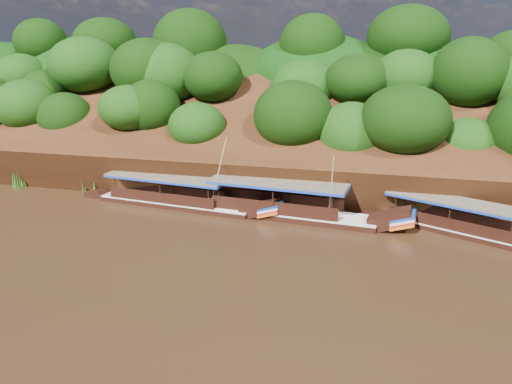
% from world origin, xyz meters
% --- Properties ---
extents(ground, '(160.00, 160.00, 0.00)m').
position_xyz_m(ground, '(0.00, 0.00, 0.00)').
color(ground, black).
rests_on(ground, ground).
extents(riverbank, '(120.00, 30.06, 19.40)m').
position_xyz_m(riverbank, '(-0.01, 22.73, 1.89)').
color(riverbank, black).
rests_on(riverbank, ground).
extents(boat_0, '(13.65, 7.84, 6.04)m').
position_xyz_m(boat_0, '(11.11, 6.94, 0.52)').
color(boat_0, black).
rests_on(boat_0, ground).
extents(boat_1, '(16.08, 3.81, 5.86)m').
position_xyz_m(boat_1, '(-1.18, 7.49, 0.62)').
color(boat_1, black).
rests_on(boat_1, ground).
extents(boat_2, '(15.64, 3.78, 6.43)m').
position_xyz_m(boat_2, '(-10.54, 7.91, 0.55)').
color(boat_2, black).
rests_on(boat_2, ground).
extents(reeds, '(48.84, 2.21, 2.03)m').
position_xyz_m(reeds, '(-3.49, 9.56, 0.90)').
color(reeds, '#236419').
rests_on(reeds, ground).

